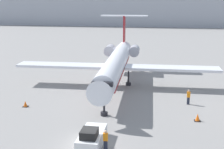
% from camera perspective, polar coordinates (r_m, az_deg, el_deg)
% --- Properties ---
extents(ground_plane, '(600.00, 600.00, 0.00)m').
position_cam_1_polar(ground_plane, '(28.52, -3.93, -12.69)').
color(ground_plane, gray).
extents(terminal_building, '(180.00, 16.80, 14.70)m').
position_cam_1_polar(terminal_building, '(145.00, 6.98, 11.79)').
color(terminal_building, '#9EA3AD').
rests_on(terminal_building, ground).
extents(airplane_main, '(29.53, 28.78, 9.59)m').
position_cam_1_polar(airplane_main, '(45.18, 0.79, 2.17)').
color(airplane_main, silver).
rests_on(airplane_main, ground).
extents(pushback_tug, '(1.99, 4.57, 1.79)m').
position_cam_1_polar(pushback_tug, '(28.36, -3.72, -11.37)').
color(pushback_tug, silver).
rests_on(pushback_tug, ground).
extents(worker_near_tug, '(0.40, 0.25, 1.82)m').
position_cam_1_polar(worker_near_tug, '(27.16, -1.19, -11.84)').
color(worker_near_tug, '#232838').
rests_on(worker_near_tug, ground).
extents(worker_by_wing, '(0.40, 0.26, 1.87)m').
position_cam_1_polar(worker_by_wing, '(39.20, 13.81, -3.94)').
color(worker_by_wing, '#232838').
rests_on(worker_by_wing, ground).
extents(traffic_cone_left, '(0.63, 0.63, 0.71)m').
position_cam_1_polar(traffic_cone_left, '(38.89, -15.56, -5.21)').
color(traffic_cone_left, black).
rests_on(traffic_cone_left, ground).
extents(traffic_cone_right, '(0.65, 0.65, 0.82)m').
position_cam_1_polar(traffic_cone_right, '(34.50, 15.37, -7.59)').
color(traffic_cone_right, black).
rests_on(traffic_cone_right, ground).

